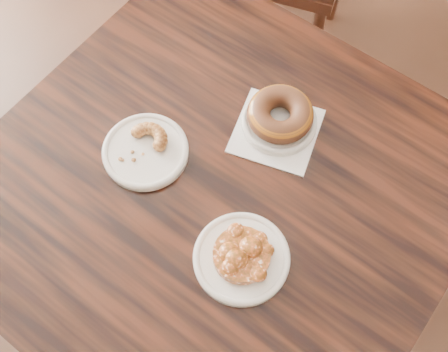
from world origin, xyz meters
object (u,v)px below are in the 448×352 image
Objects in this scene: glazed_donut at (280,114)px; cruller_fragment at (144,147)px; apple_fritter at (242,254)px; cafe_table at (219,252)px.

cruller_fragment is (-0.17, -0.19, -0.01)m from glazed_donut.
glazed_donut is at bearing 47.94° from cruller_fragment.
cafe_table is at bearing 140.66° from apple_fritter.
glazed_donut is 0.94× the size of apple_fritter.
glazed_donut is 0.26m from cruller_fragment.
cafe_table is 0.45m from glazed_donut.
glazed_donut is at bearing 108.49° from apple_fritter.
apple_fritter is 0.27m from cruller_fragment.
glazed_donut is 1.42× the size of cruller_fragment.
cruller_fragment is at bearing 164.41° from apple_fritter.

